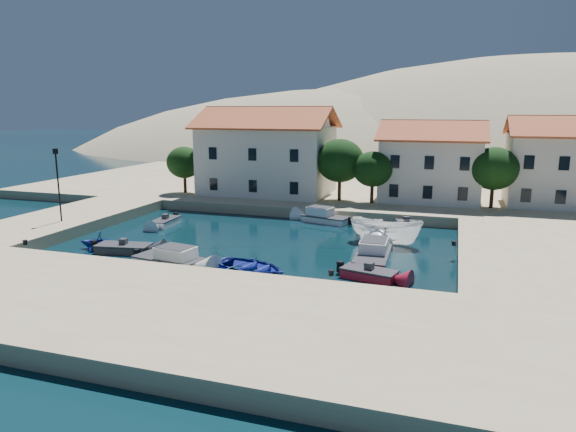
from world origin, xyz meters
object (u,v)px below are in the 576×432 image
object	(u,v)px
lamppost	(58,178)
rowboat_south	(250,273)
boat_east	(385,244)
cabin_cruiser_east	(373,255)
building_right	(556,160)
cabin_cruiser_south	(168,259)
building_left	(267,150)
building_mid	(431,160)

from	to	relation	value
lamppost	rowboat_south	bearing A→B (deg)	-15.32
lamppost	boat_east	distance (m)	27.87
cabin_cruiser_east	building_right	bearing A→B (deg)	-35.51
building_right	cabin_cruiser_south	xyz separation A→B (m)	(-27.69, -27.66, -5.00)
cabin_cruiser_south	boat_east	xyz separation A→B (m)	(13.23, 10.47, -0.48)
building_left	building_right	size ratio (longest dim) A/B	1.56
building_mid	cabin_cruiser_south	world-z (taller)	building_mid
lamppost	building_right	bearing A→B (deg)	27.93
building_right	building_left	bearing A→B (deg)	-176.19
building_left	cabin_cruiser_south	bearing A→B (deg)	-84.85
rowboat_south	boat_east	size ratio (longest dim) A/B	0.88
rowboat_south	boat_east	world-z (taller)	boat_east
building_left	building_right	bearing A→B (deg)	3.81
rowboat_south	boat_east	xyz separation A→B (m)	(7.35, 10.21, 0.00)
cabin_cruiser_south	boat_east	size ratio (longest dim) A/B	0.86
building_left	cabin_cruiser_east	bearing A→B (deg)	-53.01
boat_east	building_left	bearing A→B (deg)	57.02
building_mid	rowboat_south	bearing A→B (deg)	-110.39
building_right	lamppost	distance (m)	46.98
cabin_cruiser_south	cabin_cruiser_east	xyz separation A→B (m)	(13.04, 5.28, 0.00)
building_right	lamppost	world-z (taller)	building_right
building_right	cabin_cruiser_east	world-z (taller)	building_right
building_left	cabin_cruiser_south	world-z (taller)	building_left
building_right	cabin_cruiser_south	size ratio (longest dim) A/B	1.85
building_left	building_right	distance (m)	30.07
building_left	rowboat_south	size ratio (longest dim) A/B	2.82
building_mid	building_right	distance (m)	12.04
cabin_cruiser_south	cabin_cruiser_east	size ratio (longest dim) A/B	0.92
building_right	rowboat_south	distance (m)	35.44
building_mid	building_right	bearing A→B (deg)	4.76
building_mid	boat_east	world-z (taller)	building_mid
boat_east	cabin_cruiser_east	bearing A→B (deg)	-170.71
building_right	cabin_cruiser_south	distance (m)	39.45
lamppost	cabin_cruiser_south	bearing A→B (deg)	-22.27
cabin_cruiser_south	cabin_cruiser_east	bearing A→B (deg)	31.67
building_left	cabin_cruiser_east	distance (m)	26.09
lamppost	cabin_cruiser_east	xyz separation A→B (m)	(26.85, -0.38, -4.28)
building_right	rowboat_south	world-z (taller)	building_right
boat_east	building_right	bearing A→B (deg)	-28.73
building_right	rowboat_south	bearing A→B (deg)	-128.52
building_left	building_mid	distance (m)	18.04
building_left	rowboat_south	world-z (taller)	building_left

